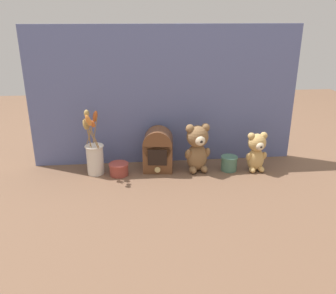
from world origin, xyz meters
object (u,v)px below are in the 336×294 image
teddy_bear_medium (256,151)px  flower_vase (94,154)px  teddy_bear_large (197,147)px  vintage_radio (158,149)px  decorative_tin_tall (229,163)px  decorative_tin_short (119,169)px

teddy_bear_medium → flower_vase: flower_vase is taller
teddy_bear_large → vintage_radio: size_ratio=1.13×
vintage_radio → decorative_tin_tall: 0.38m
teddy_bear_large → decorative_tin_tall: bearing=-4.2°
teddy_bear_medium → decorative_tin_short: bearing=178.6°
teddy_bear_large → flower_vase: (-0.53, 0.02, -0.02)m
teddy_bear_medium → decorative_tin_short: size_ratio=2.10×
decorative_tin_tall → teddy_bear_medium: bearing=-6.9°
teddy_bear_medium → teddy_bear_large: bearing=174.6°
teddy_bear_large → vintage_radio: bearing=170.3°
teddy_bear_large → decorative_tin_tall: 0.20m
vintage_radio → decorative_tin_tall: vintage_radio is taller
teddy_bear_medium → flower_vase: bearing=177.0°
teddy_bear_large → flower_vase: bearing=178.3°
flower_vase → vintage_radio: flower_vase is taller
teddy_bear_large → flower_vase: size_ratio=0.74×
teddy_bear_medium → vintage_radio: 0.52m
decorative_tin_short → teddy_bear_medium: bearing=-1.4°
teddy_bear_large → flower_vase: flower_vase is taller
teddy_bear_medium → decorative_tin_short: 0.73m
teddy_bear_large → decorative_tin_tall: size_ratio=2.95×
vintage_radio → decorative_tin_tall: (0.37, -0.05, -0.07)m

